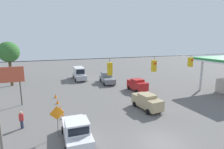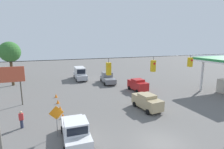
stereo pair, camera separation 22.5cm
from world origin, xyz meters
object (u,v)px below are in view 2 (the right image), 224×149
pickup_truck_white_parked_shoulder (75,131)px  traffic_cone_nearest (65,125)px  overhead_signal_span (152,83)px  traffic_cone_second (63,116)px  box_truck_silver_withflow_deep (80,73)px  pedestrian (21,119)px  roadside_billboard (8,78)px  tree_horizon_left (10,52)px  pickup_truck_grey_oncoming_deep (108,78)px  traffic_cone_third (60,108)px  traffic_cone_fourth (58,102)px  traffic_cone_fifth (56,96)px  sedan_tan_crossing_near (147,101)px  sedan_red_oncoming_far (138,85)px  work_zone_sign (56,115)px

pickup_truck_white_parked_shoulder → traffic_cone_nearest: size_ratio=9.21×
overhead_signal_span → traffic_cone_second: 10.48m
box_truck_silver_withflow_deep → pedestrian: bearing=64.9°
roadside_billboard → tree_horizon_left: (1.47, -12.16, 2.51)m
pickup_truck_grey_oncoming_deep → traffic_cone_nearest: (10.07, 16.19, -0.69)m
overhead_signal_span → traffic_cone_third: (7.18, -8.72, -4.55)m
overhead_signal_span → traffic_cone_fourth: 14.15m
traffic_cone_second → roadside_billboard: bearing=-45.8°
traffic_cone_fourth → traffic_cone_fifth: 2.81m
pickup_truck_grey_oncoming_deep → traffic_cone_second: bearing=54.0°
sedan_tan_crossing_near → traffic_cone_fifth: sedan_tan_crossing_near is taller
traffic_cone_nearest → traffic_cone_third: size_ratio=1.00×
sedan_tan_crossing_near → sedan_red_oncoming_far: bearing=-111.2°
overhead_signal_span → pickup_truck_white_parked_shoulder: bearing=-10.4°
pickup_truck_grey_oncoming_deep → traffic_cone_fourth: 13.58m
traffic_cone_nearest → traffic_cone_third: same height
traffic_cone_third → pickup_truck_grey_oncoming_deep: bearing=-131.7°
traffic_cone_fifth → traffic_cone_nearest: bearing=91.6°
box_truck_silver_withflow_deep → pickup_truck_white_parked_shoulder: bearing=78.6°
sedan_tan_crossing_near → work_zone_sign: 11.15m
tree_horizon_left → traffic_cone_fourth: bearing=118.6°
sedan_red_oncoming_far → work_zone_sign: (13.77, 10.29, 0.93)m
traffic_cone_fifth → pickup_truck_white_parked_shoulder: bearing=93.9°
overhead_signal_span → pickup_truck_white_parked_shoulder: (6.49, -1.19, -3.85)m
work_zone_sign → tree_horizon_left: bearing=-73.0°
pickup_truck_white_parked_shoulder → traffic_cone_third: 7.60m
pickup_truck_white_parked_shoulder → sedan_red_oncoming_far: (-12.39, -11.74, 0.08)m
box_truck_silver_withflow_deep → traffic_cone_nearest: size_ratio=11.53×
overhead_signal_span → roadside_billboard: size_ratio=4.54×
traffic_cone_nearest → roadside_billboard: 11.04m
pickup_truck_white_parked_shoulder → traffic_cone_third: bearing=-84.8°
sedan_tan_crossing_near → sedan_red_oncoming_far: size_ratio=1.09×
overhead_signal_span → pedestrian: 12.91m
sedan_red_oncoming_far → box_truck_silver_withflow_deep: box_truck_silver_withflow_deep is taller
roadside_billboard → traffic_cone_second: bearing=134.2°
box_truck_silver_withflow_deep → traffic_cone_fifth: 12.92m
overhead_signal_span → traffic_cone_second: overhead_signal_span is taller
overhead_signal_span → box_truck_silver_withflow_deep: (1.58, -25.56, -3.50)m
traffic_cone_third → pedestrian: pedestrian is taller
sedan_red_oncoming_far → traffic_cone_fourth: bearing=7.3°
overhead_signal_span → roadside_billboard: (13.12, -12.48, -1.04)m
pedestrian → tree_horizon_left: (3.57, -19.21, 5.42)m
work_zone_sign → tree_horizon_left: (6.72, -22.00, 4.31)m
pickup_truck_white_parked_shoulder → work_zone_sign: bearing=-46.4°
overhead_signal_span → tree_horizon_left: bearing=-59.4°
overhead_signal_span → sedan_tan_crossing_near: overhead_signal_span is taller
pickup_truck_white_parked_shoulder → pedestrian: bearing=-43.1°
roadside_billboard → traffic_cone_nearest: bearing=125.3°
overhead_signal_span → traffic_cone_second: size_ratio=41.40×
traffic_cone_second → traffic_cone_fourth: (0.20, -4.99, 0.00)m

